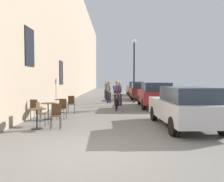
{
  "coord_description": "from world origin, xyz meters",
  "views": [
    {
      "loc": [
        0.48,
        -5.37,
        1.71
      ],
      "look_at": [
        0.47,
        10.26,
        1.0
      ],
      "focal_mm": 36.77,
      "sensor_mm": 36.0,
      "label": 1
    }
  ],
  "objects_px": {
    "cafe_table_near": "(37,114)",
    "cafe_chair_far_toward_street": "(71,103)",
    "pedestrian_far": "(107,90)",
    "parked_car_nearest": "(185,106)",
    "parked_motorcycle": "(172,119)",
    "parked_car_fourth": "(136,88)",
    "parked_car_third": "(140,91)",
    "cyclist_on_bicycle": "(117,96)",
    "cafe_chair_near_toward_street": "(56,114)",
    "cafe_chair_mid_toward_wall": "(62,107)",
    "cafe_table_far": "(61,103)",
    "pedestrian_near": "(120,92)",
    "street_lamp": "(134,62)",
    "parked_car_second": "(155,94)",
    "cafe_table_mid": "(48,107)",
    "cafe_chair_near_toward_wall": "(41,112)",
    "pedestrian_mid": "(109,91)",
    "pedestrian_furthest": "(106,88)"
  },
  "relations": [
    {
      "from": "cafe_table_near",
      "to": "cafe_chair_far_toward_street",
      "type": "bearing_deg",
      "value": 83.65
    },
    {
      "from": "cafe_chair_far_toward_street",
      "to": "pedestrian_far",
      "type": "relative_size",
      "value": 0.54
    },
    {
      "from": "parked_car_nearest",
      "to": "parked_motorcycle",
      "type": "relative_size",
      "value": 1.97
    },
    {
      "from": "pedestrian_far",
      "to": "parked_car_fourth",
      "type": "bearing_deg",
      "value": 65.63
    },
    {
      "from": "parked_car_third",
      "to": "parked_car_fourth",
      "type": "xyz_separation_m",
      "value": [
        0.17,
        5.68,
        0.03
      ]
    },
    {
      "from": "cyclist_on_bicycle",
      "to": "cafe_chair_near_toward_street",
      "type": "bearing_deg",
      "value": -112.89
    },
    {
      "from": "cafe_table_near",
      "to": "cyclist_on_bicycle",
      "type": "relative_size",
      "value": 0.41
    },
    {
      "from": "cafe_chair_mid_toward_wall",
      "to": "cafe_table_far",
      "type": "relative_size",
      "value": 1.24
    },
    {
      "from": "pedestrian_near",
      "to": "street_lamp",
      "type": "relative_size",
      "value": 0.34
    },
    {
      "from": "cafe_chair_mid_toward_wall",
      "to": "street_lamp",
      "type": "bearing_deg",
      "value": 62.46
    },
    {
      "from": "cafe_table_far",
      "to": "parked_car_third",
      "type": "bearing_deg",
      "value": 58.97
    },
    {
      "from": "parked_car_second",
      "to": "parked_motorcycle",
      "type": "bearing_deg",
      "value": -95.78
    },
    {
      "from": "parked_car_second",
      "to": "parked_motorcycle",
      "type": "distance_m",
      "value": 7.03
    },
    {
      "from": "cafe_table_far",
      "to": "pedestrian_near",
      "type": "height_order",
      "value": "pedestrian_near"
    },
    {
      "from": "cafe_table_near",
      "to": "cafe_chair_far_toward_street",
      "type": "xyz_separation_m",
      "value": [
        0.47,
        4.21,
        -0.0
      ]
    },
    {
      "from": "cafe_table_mid",
      "to": "cyclist_on_bicycle",
      "type": "xyz_separation_m",
      "value": [
        3.11,
        3.41,
        0.29
      ]
    },
    {
      "from": "parked_car_third",
      "to": "parked_car_fourth",
      "type": "distance_m",
      "value": 5.68
    },
    {
      "from": "cafe_table_mid",
      "to": "pedestrian_near",
      "type": "bearing_deg",
      "value": 58.45
    },
    {
      "from": "cafe_chair_mid_toward_wall",
      "to": "pedestrian_near",
      "type": "height_order",
      "value": "pedestrian_near"
    },
    {
      "from": "cafe_chair_near_toward_wall",
      "to": "parked_car_second",
      "type": "xyz_separation_m",
      "value": [
        5.47,
        5.97,
        0.31
      ]
    },
    {
      "from": "cafe_table_near",
      "to": "parked_car_nearest",
      "type": "relative_size",
      "value": 0.17
    },
    {
      "from": "pedestrian_mid",
      "to": "pedestrian_far",
      "type": "distance_m",
      "value": 2.2
    },
    {
      "from": "pedestrian_near",
      "to": "parked_car_nearest",
      "type": "distance_m",
      "value": 7.54
    },
    {
      "from": "cafe_chair_mid_toward_wall",
      "to": "street_lamp",
      "type": "relative_size",
      "value": 0.18
    },
    {
      "from": "cafe_table_near",
      "to": "parked_car_second",
      "type": "height_order",
      "value": "parked_car_second"
    },
    {
      "from": "parked_motorcycle",
      "to": "cafe_table_mid",
      "type": "bearing_deg",
      "value": 153.42
    },
    {
      "from": "cafe_chair_near_toward_street",
      "to": "parked_car_fourth",
      "type": "height_order",
      "value": "parked_car_fourth"
    },
    {
      "from": "cafe_table_far",
      "to": "pedestrian_mid",
      "type": "distance_m",
      "value": 5.92
    },
    {
      "from": "cyclist_on_bicycle",
      "to": "parked_car_fourth",
      "type": "xyz_separation_m",
      "value": [
        2.47,
        13.19,
        0.01
      ]
    },
    {
      "from": "cafe_table_mid",
      "to": "cafe_chair_far_toward_street",
      "type": "height_order",
      "value": "cafe_chair_far_toward_street"
    },
    {
      "from": "cafe_chair_far_toward_street",
      "to": "pedestrian_furthest",
      "type": "distance_m",
      "value": 9.93
    },
    {
      "from": "cafe_chair_near_toward_street",
      "to": "cafe_table_far",
      "type": "xyz_separation_m",
      "value": [
        -0.75,
        4.05,
        0.0
      ]
    },
    {
      "from": "cafe_table_mid",
      "to": "pedestrian_near",
      "type": "xyz_separation_m",
      "value": [
        3.34,
        5.43,
        0.41
      ]
    },
    {
      "from": "cafe_table_far",
      "to": "parked_motorcycle",
      "type": "distance_m",
      "value": 6.56
    },
    {
      "from": "parked_motorcycle",
      "to": "cafe_chair_near_toward_street",
      "type": "bearing_deg",
      "value": 173.72
    },
    {
      "from": "pedestrian_mid",
      "to": "cafe_table_mid",
      "type": "bearing_deg",
      "value": -109.29
    },
    {
      "from": "cafe_chair_near_toward_wall",
      "to": "cafe_chair_mid_toward_wall",
      "type": "xyz_separation_m",
      "value": [
        0.5,
        1.49,
        0.0
      ]
    },
    {
      "from": "cafe_chair_mid_toward_wall",
      "to": "cafe_chair_far_toward_street",
      "type": "xyz_separation_m",
      "value": [
        0.04,
        2.06,
        0.0
      ]
    },
    {
      "from": "pedestrian_mid",
      "to": "parked_car_third",
      "type": "height_order",
      "value": "pedestrian_mid"
    },
    {
      "from": "cafe_table_mid",
      "to": "parked_car_second",
      "type": "relative_size",
      "value": 0.16
    },
    {
      "from": "cafe_chair_far_toward_street",
      "to": "parked_car_second",
      "type": "height_order",
      "value": "parked_car_second"
    },
    {
      "from": "cafe_chair_far_toward_street",
      "to": "pedestrian_far",
      "type": "height_order",
      "value": "pedestrian_far"
    },
    {
      "from": "cafe_table_near",
      "to": "pedestrian_mid",
      "type": "distance_m",
      "value": 9.79
    },
    {
      "from": "cafe_table_near",
      "to": "cafe_chair_near_toward_wall",
      "type": "bearing_deg",
      "value": 96.67
    },
    {
      "from": "parked_car_nearest",
      "to": "cafe_table_mid",
      "type": "bearing_deg",
      "value": 161.78
    },
    {
      "from": "cafe_chair_far_toward_street",
      "to": "pedestrian_furthest",
      "type": "bearing_deg",
      "value": 80.56
    },
    {
      "from": "cafe_chair_mid_toward_wall",
      "to": "street_lamp",
      "type": "height_order",
      "value": "street_lamp"
    },
    {
      "from": "parked_car_third",
      "to": "parked_car_nearest",
      "type": "bearing_deg",
      "value": -89.75
    },
    {
      "from": "cafe_table_near",
      "to": "cyclist_on_bicycle",
      "type": "bearing_deg",
      "value": 61.8
    },
    {
      "from": "cafe_table_far",
      "to": "pedestrian_near",
      "type": "relative_size",
      "value": 0.43
    }
  ]
}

